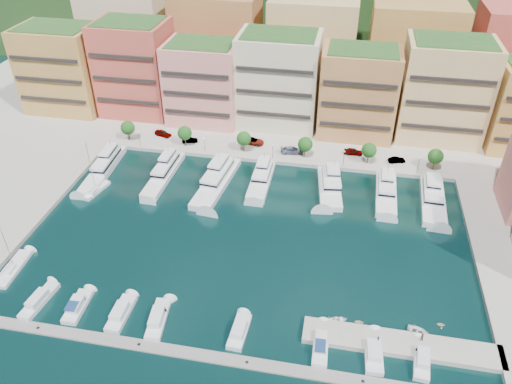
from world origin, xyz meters
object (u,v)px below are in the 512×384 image
at_px(car_0, 163,133).
at_px(car_1, 190,140).
at_px(yacht_6, 433,198).
at_px(yacht_0, 104,167).
at_px(tree_4, 369,150).
at_px(tender_0, 337,321).
at_px(tree_3, 305,144).
at_px(yacht_4, 330,186).
at_px(tender_3, 441,324).
at_px(lamppost_0, 139,136).
at_px(person_0, 378,340).
at_px(lamppost_2, 273,149).
at_px(car_4, 353,152).
at_px(yacht_3, 262,178).
at_px(cruiser_9, 422,360).
at_px(cruiser_8, 373,353).
at_px(tender_2, 419,332).
at_px(sailboat_2, 95,190).
at_px(lamppost_4, 419,163).
at_px(sailboat_0, 13,269).
at_px(lamppost_1, 204,142).
at_px(yacht_1, 165,172).
at_px(cruiser_3, 158,319).
at_px(tender_1, 359,322).
at_px(cruiser_0, 39,301).
at_px(cruiser_1, 77,307).
at_px(tree_2, 244,139).
at_px(yacht_2, 217,179).
at_px(lamppost_3, 344,156).
at_px(cruiser_2, 121,314).
at_px(cruiser_7, 321,345).
at_px(car_5, 397,160).
at_px(yacht_5, 386,191).
at_px(tree_1, 185,133).
at_px(tree_5, 436,156).
at_px(person_1, 422,337).

xyz_separation_m(car_0, car_1, (8.34, -2.08, -0.14)).
bearing_deg(yacht_6, yacht_0, -178.90).
height_order(tree_4, yacht_6, tree_4).
bearing_deg(yacht_6, tender_0, -116.08).
distance_m(tree_3, yacht_4, 14.77).
xyz_separation_m(tender_0, tender_3, (17.35, 2.54, 0.02)).
xyz_separation_m(lamppost_0, person_0, (62.08, -54.33, -1.92)).
height_order(lamppost_2, car_4, lamppost_2).
height_order(lamppost_2, yacht_3, yacht_3).
bearing_deg(lamppost_0, cruiser_9, -38.94).
height_order(cruiser_8, tender_2, cruiser_8).
height_order(tree_4, sailboat_2, sailboat_2).
bearing_deg(tree_4, lamppost_4, -10.85).
xyz_separation_m(lamppost_2, tender_3, (36.81, -47.66, -3.43)).
xyz_separation_m(cruiser_8, sailboat_0, (-67.98, 6.65, -0.24)).
bearing_deg(lamppost_1, car_4, 8.99).
bearing_deg(person_0, yacht_1, 24.81).
xyz_separation_m(yacht_0, cruiser_3, (30.00, -43.59, -0.66)).
xyz_separation_m(tree_3, tender_1, (15.17, -52.09, -4.31)).
xyz_separation_m(lamppost_0, cruiser_0, (3.04, -55.80, -3.28)).
xyz_separation_m(lamppost_0, sailboat_0, (-6.44, -49.14, -3.52)).
xyz_separation_m(yacht_6, sailboat_2, (-77.71, -10.59, -0.89)).
relative_size(tender_0, car_1, 0.87).
bearing_deg(cruiser_1, sailboat_2, 111.11).
bearing_deg(tree_2, tender_1, -59.10).
relative_size(tree_4, yacht_2, 0.25).
distance_m(tree_4, lamppost_0, 60.05).
distance_m(cruiser_9, tender_0, 14.67).
xyz_separation_m(lamppost_3, cruiser_2, (-35.43, -55.79, -3.28)).
height_order(car_0, person_0, person_0).
xyz_separation_m(cruiser_7, car_5, (14.14, 59.83, 1.14)).
bearing_deg(car_1, lamppost_4, -111.07).
distance_m(yacht_0, sailboat_0, 36.98).
bearing_deg(tree_4, tender_2, -80.19).
bearing_deg(tree_2, lamppost_1, -167.05).
distance_m(lamppost_3, yacht_5, 14.66).
distance_m(cruiser_9, car_5, 59.83).
bearing_deg(lamppost_4, tender_2, -93.40).
distance_m(lamppost_3, yacht_1, 44.66).
bearing_deg(tree_1, cruiser_3, -77.07).
relative_size(lamppost_2, cruiser_8, 0.51).
distance_m(yacht_3, cruiser_7, 49.44).
xyz_separation_m(cruiser_3, car_0, (-21.08, 62.02, 1.29)).
distance_m(yacht_2, yacht_3, 10.70).
bearing_deg(lamppost_3, tender_1, -84.07).
distance_m(tree_2, yacht_4, 26.64).
relative_size(tree_1, tree_5, 1.00).
bearing_deg(tender_3, person_1, 138.81).
distance_m(tree_2, lamppost_1, 10.30).
height_order(yacht_6, cruiser_3, yacht_6).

